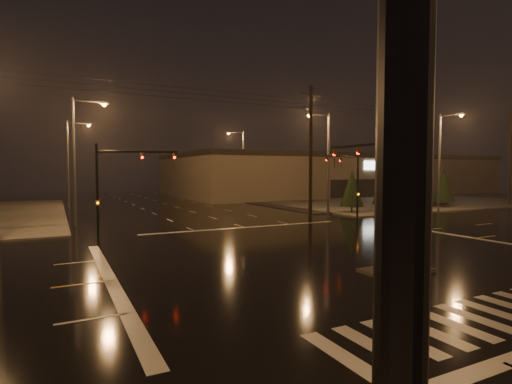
{
  "coord_description": "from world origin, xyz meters",
  "views": [
    {
      "loc": [
        -12.86,
        -16.27,
        4.28
      ],
      "look_at": [
        -1.82,
        5.61,
        3.0
      ],
      "focal_mm": 28.0,
      "sensor_mm": 36.0,
      "label": 1
    }
  ],
  "objects": [
    {
      "name": "retail_building",
      "position": [
        35.0,
        45.99,
        3.84
      ],
      "size": [
        60.2,
        28.3,
        7.2
      ],
      "color": "#6D654E",
      "rests_on": "ground"
    },
    {
      "name": "utility_pole_1",
      "position": [
        8.0,
        14.0,
        6.13
      ],
      "size": [
        2.2,
        0.32,
        12.0
      ],
      "color": "black",
      "rests_on": "ground"
    },
    {
      "name": "streetlight_6",
      "position": [
        22.0,
        11.18,
        5.8
      ],
      "size": [
        0.32,
        2.77,
        10.0
      ],
      "color": "#38383A",
      "rests_on": "ground"
    },
    {
      "name": "ground",
      "position": [
        0.0,
        0.0,
        0.0
      ],
      "size": [
        140.0,
        140.0,
        0.0
      ],
      "primitive_type": "plane",
      "color": "black",
      "rests_on": "ground"
    },
    {
      "name": "streetlight_1",
      "position": [
        -11.18,
        18.0,
        5.8
      ],
      "size": [
        2.77,
        0.32,
        10.0
      ],
      "color": "#38383A",
      "rests_on": "ground"
    },
    {
      "name": "signal_mast_median",
      "position": [
        0.0,
        -3.07,
        3.75
      ],
      "size": [
        0.25,
        4.59,
        6.0
      ],
      "color": "black",
      "rests_on": "ground"
    },
    {
      "name": "car_parked",
      "position": [
        29.55,
        19.18,
        0.85
      ],
      "size": [
        4.59,
        5.17,
        1.69
      ],
      "primitive_type": "imported",
      "rotation": [
        0.0,
        0.0,
        0.65
      ],
      "color": "black",
      "rests_on": "ground"
    },
    {
      "name": "conifer_0",
      "position": [
        14.15,
        15.54,
        2.55
      ],
      "size": [
        2.37,
        2.37,
        4.4
      ],
      "color": "black",
      "rests_on": "ground"
    },
    {
      "name": "signal_mast_ne",
      "position": [
        9.5,
        10.14,
        3.79
      ],
      "size": [
        4.84,
        1.86,
        6.0
      ],
      "color": "black",
      "rests_on": "ground"
    },
    {
      "name": "parking_lot",
      "position": [
        35.0,
        28.0,
        0.04
      ],
      "size": [
        50.0,
        24.0,
        0.08
      ],
      "primitive_type": "cube",
      "color": "black",
      "rests_on": "ground"
    },
    {
      "name": "median_island",
      "position": [
        0.0,
        -4.0,
        0.07
      ],
      "size": [
        3.0,
        1.6,
        0.15
      ],
      "primitive_type": "cube",
      "color": "#45423D",
      "rests_on": "ground"
    },
    {
      "name": "sidewalk_ne",
      "position": [
        30.0,
        30.0,
        0.06
      ],
      "size": [
        36.0,
        36.0,
        0.12
      ],
      "primitive_type": "cube",
      "color": "#45423D",
      "rests_on": "ground"
    },
    {
      "name": "streetlight_4",
      "position": [
        11.18,
        36.0,
        5.8
      ],
      "size": [
        2.77,
        0.32,
        10.0
      ],
      "color": "#38383A",
      "rests_on": "ground"
    },
    {
      "name": "streetlight_2",
      "position": [
        -11.18,
        34.0,
        5.8
      ],
      "size": [
        2.77,
        0.32,
        10.0
      ],
      "color": "#38383A",
      "rests_on": "ground"
    },
    {
      "name": "streetlight_3",
      "position": [
        11.18,
        16.0,
        5.8
      ],
      "size": [
        2.77,
        0.32,
        10.0
      ],
      "color": "#38383A",
      "rests_on": "ground"
    },
    {
      "name": "stop_bar_far",
      "position": [
        0.0,
        11.0,
        0.01
      ],
      "size": [
        16.0,
        0.5,
        0.01
      ],
      "primitive_type": "cube",
      "color": "beige",
      "rests_on": "ground"
    },
    {
      "name": "conifer_1",
      "position": [
        19.41,
        16.15,
        2.93
      ],
      "size": [
        2.86,
        2.86,
        5.17
      ],
      "color": "black",
      "rests_on": "ground"
    },
    {
      "name": "signal_mast_nw",
      "position": [
        -9.5,
        10.14,
        3.79
      ],
      "size": [
        4.84,
        1.86,
        6.0
      ],
      "color": "black",
      "rests_on": "ground"
    },
    {
      "name": "conifer_2",
      "position": [
        27.81,
        15.56,
        2.66
      ],
      "size": [
        2.51,
        2.51,
        4.62
      ],
      "color": "black",
      "rests_on": "ground"
    },
    {
      "name": "utility_pole_2",
      "position": [
        38.0,
        14.0,
        6.13
      ],
      "size": [
        2.2,
        0.32,
        12.0
      ],
      "color": "black",
      "rests_on": "ground"
    }
  ]
}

